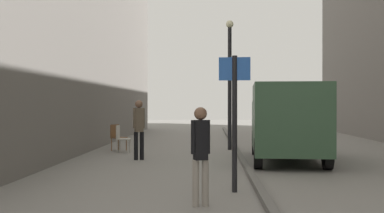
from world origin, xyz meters
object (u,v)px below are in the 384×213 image
at_px(delivery_van, 287,120).
at_px(street_sign_post, 235,111).
at_px(lamp_post, 230,76).
at_px(pedestrian_mid_block, 139,125).
at_px(cafe_chair_by_doorway, 121,137).
at_px(pedestrian_main_foreground, 201,149).
at_px(cafe_chair_near_window, 117,135).

bearing_deg(delivery_van, street_sign_post, -104.85).
height_order(delivery_van, lamp_post, lamp_post).
distance_m(pedestrian_mid_block, delivery_van, 4.40).
distance_m(street_sign_post, lamp_post, 9.12).
xyz_separation_m(street_sign_post, lamp_post, (0.26, 9.04, 1.18)).
bearing_deg(cafe_chair_by_doorway, street_sign_post, 27.12).
height_order(pedestrian_main_foreground, cafe_chair_near_window, pedestrian_main_foreground).
relative_size(pedestrian_mid_block, cafe_chair_near_window, 1.91).
distance_m(lamp_post, cafe_chair_by_doorway, 4.55).
distance_m(pedestrian_mid_block, street_sign_post, 6.10).
height_order(pedestrian_mid_block, cafe_chair_near_window, pedestrian_mid_block).
bearing_deg(pedestrian_main_foreground, street_sign_post, 48.19).
distance_m(pedestrian_main_foreground, street_sign_post, 1.64).
xyz_separation_m(lamp_post, cafe_chair_near_window, (-4.07, -0.52, -2.18)).
distance_m(pedestrian_mid_block, cafe_chair_near_window, 3.29).
relative_size(pedestrian_main_foreground, street_sign_post, 0.63).
bearing_deg(delivery_van, cafe_chair_by_doorway, 158.26).
height_order(pedestrian_mid_block, delivery_van, delivery_van).
relative_size(pedestrian_mid_block, delivery_van, 0.33).
relative_size(pedestrian_main_foreground, lamp_post, 0.34).
xyz_separation_m(pedestrian_main_foreground, delivery_van, (2.41, 6.63, 0.27)).
bearing_deg(pedestrian_mid_block, lamp_post, 29.04).
bearing_deg(street_sign_post, pedestrian_main_foreground, 71.02).
relative_size(delivery_van, cafe_chair_near_window, 5.73).
relative_size(pedestrian_main_foreground, cafe_chair_by_doorway, 1.73).
relative_size(pedestrian_mid_block, cafe_chair_by_doorway, 1.91).
height_order(pedestrian_main_foreground, street_sign_post, street_sign_post).
distance_m(pedestrian_main_foreground, cafe_chair_near_window, 10.41).
xyz_separation_m(pedestrian_main_foreground, cafe_chair_by_doorway, (-2.92, 9.19, -0.39)).
bearing_deg(street_sign_post, cafe_chair_near_window, -60.63).
height_order(street_sign_post, cafe_chair_near_window, street_sign_post).
distance_m(cafe_chair_near_window, cafe_chair_by_doorway, 0.77).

